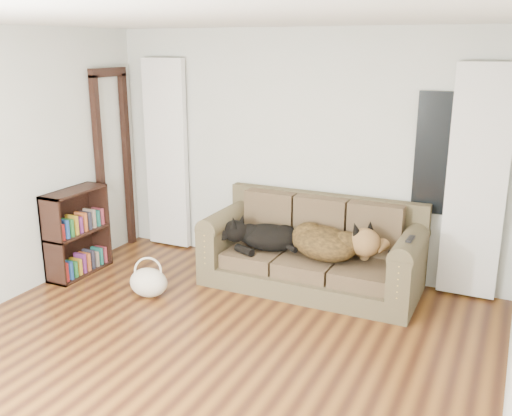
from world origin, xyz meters
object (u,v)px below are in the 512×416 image
at_px(dog_black_lab, 265,237).
at_px(tote_bag, 149,281).
at_px(bookshelf, 77,230).
at_px(dog_shepherd, 329,245).
at_px(sofa, 311,246).

xyz_separation_m(dog_black_lab, tote_bag, (-0.88, -0.87, -0.32)).
relative_size(tote_bag, bookshelf, 0.42).
height_order(dog_shepherd, tote_bag, dog_shepherd).
relative_size(dog_black_lab, tote_bag, 1.61).
bearing_deg(bookshelf, sofa, 20.73).
bearing_deg(tote_bag, dog_black_lab, 44.86).
height_order(dog_black_lab, bookshelf, bookshelf).
xyz_separation_m(dog_black_lab, bookshelf, (-1.92, -0.70, 0.02)).
relative_size(sofa, dog_black_lab, 3.39).
bearing_deg(dog_shepherd, bookshelf, 41.32).
bearing_deg(bookshelf, dog_shepherd, 19.24).
height_order(tote_bag, bookshelf, bookshelf).
bearing_deg(tote_bag, sofa, 33.53).
bearing_deg(dog_black_lab, bookshelf, -162.24).
height_order(sofa, dog_black_lab, sofa).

